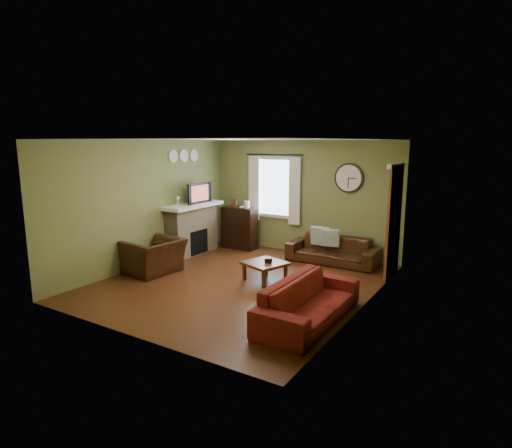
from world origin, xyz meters
The scene contains 31 objects.
floor centered at (0.00, 0.00, 0.00)m, with size 4.60×5.20×0.00m, color #492410.
ceiling centered at (0.00, 0.00, 2.60)m, with size 4.60×5.20×0.00m, color white.
wall_left centered at (-2.30, 0.00, 1.30)m, with size 0.00×5.20×2.60m, color olive.
wall_right centered at (2.30, 0.00, 1.30)m, with size 0.00×5.20×2.60m, color olive.
wall_back centered at (0.00, 2.60, 1.30)m, with size 4.60×0.00×2.60m, color olive.
wall_front centered at (0.00, -2.60, 1.30)m, with size 4.60×0.00×2.60m, color olive.
fireplace centered at (-2.10, 1.15, 0.55)m, with size 0.40×1.40×1.10m, color #978762.
firebox centered at (-1.91, 1.15, 0.30)m, with size 0.04×0.60×0.55m, color black.
mantel centered at (-2.07, 1.15, 1.14)m, with size 0.58×1.60×0.08m, color white.
tv centered at (-2.05, 1.30, 1.35)m, with size 0.60×0.08×0.35m, color black.
tv_screen centered at (-1.97, 1.30, 1.41)m, with size 0.02×0.62×0.36m, color #994C3F.
medallion_left centered at (-2.28, 0.80, 2.25)m, with size 0.28×0.28×0.03m, color white.
medallion_mid centered at (-2.28, 1.15, 2.25)m, with size 0.28×0.28×0.03m, color white.
medallion_right centered at (-2.28, 1.50, 2.25)m, with size 0.28×0.28×0.03m, color white.
window_pane centered at (-0.70, 2.58, 1.50)m, with size 1.00×0.02×1.30m, color silver, non-canonical shape.
curtain_rod centered at (-0.70, 2.48, 2.27)m, with size 0.03×0.03×1.50m, color black.
curtain_left centered at (-1.25, 2.48, 1.45)m, with size 0.28×0.04×1.55m, color white.
curtain_right centered at (-0.15, 2.48, 1.45)m, with size 0.28×0.04×1.55m, color white.
wall_clock centered at (1.10, 2.55, 1.80)m, with size 0.64×0.06×0.64m, color white, non-canonical shape.
door centered at (2.27, 1.85, 1.05)m, with size 0.05×0.90×2.10m, color brown.
bookshelf centered at (-1.46, 2.16, 0.50)m, with size 0.85×0.36×1.01m, color black, non-canonical shape.
book centered at (-1.45, 2.18, 0.96)m, with size 0.16×0.22×0.02m, color #522C12.
sofa_brown centered at (0.96, 2.14, 0.28)m, with size 1.94×0.76×0.57m, color black.
pillow_left centered at (0.64, 2.17, 0.55)m, with size 0.40×0.12×0.40m, color #9EAEB4.
pillow_right centered at (0.91, 2.12, 0.55)m, with size 0.37×0.11×0.37m, color #9EAEB4.
sofa_red centered at (1.80, -0.89, 0.30)m, with size 2.08×0.81×0.61m, color maroon.
armchair centered at (-1.78, -0.39, 0.34)m, with size 1.04×0.91×0.67m, color black.
coffee_table centered at (0.34, 0.33, 0.18)m, with size 0.68×0.68×0.36m, color #522C12, non-canonical shape.
tissue_box centered at (0.42, 0.33, 0.40)m, with size 0.12×0.12×0.09m, color black.
wine_glass_a centered at (-2.05, 0.64, 1.28)m, with size 0.07×0.07×0.20m, color white, non-canonical shape.
wine_glass_b centered at (-2.05, 0.65, 1.29)m, with size 0.08×0.08×0.22m, color white, non-canonical shape.
Camera 1 is at (4.23, -6.27, 2.57)m, focal length 30.00 mm.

